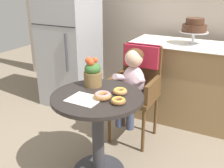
# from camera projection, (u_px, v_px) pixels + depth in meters

# --- Properties ---
(cafe_table) EXTENTS (0.72, 0.72, 0.72)m
(cafe_table) POSITION_uv_depth(u_px,v_px,m) (98.00, 120.00, 2.12)
(cafe_table) COLOR #282321
(cafe_table) RESTS_ON ground
(wicker_chair) EXTENTS (0.42, 0.45, 0.95)m
(wicker_chair) POSITION_uv_depth(u_px,v_px,m) (138.00, 78.00, 2.65)
(wicker_chair) COLOR brown
(wicker_chair) RESTS_ON ground
(seated_child) EXTENTS (0.27, 0.32, 0.73)m
(seated_child) POSITION_uv_depth(u_px,v_px,m) (132.00, 79.00, 2.51)
(seated_child) COLOR silver
(seated_child) RESTS_ON ground
(paper_napkin) EXTENTS (0.25, 0.21, 0.00)m
(paper_napkin) POSITION_uv_depth(u_px,v_px,m) (85.00, 99.00, 1.97)
(paper_napkin) COLOR white
(paper_napkin) RESTS_ON cafe_table
(donut_front) EXTENTS (0.11, 0.11, 0.04)m
(donut_front) POSITION_uv_depth(u_px,v_px,m) (118.00, 101.00, 1.90)
(donut_front) COLOR #936033
(donut_front) RESTS_ON cafe_table
(donut_mid) EXTENTS (0.13, 0.13, 0.05)m
(donut_mid) POSITION_uv_depth(u_px,v_px,m) (103.00, 95.00, 1.98)
(donut_mid) COLOR #AD7542
(donut_mid) RESTS_ON cafe_table
(donut_side) EXTENTS (0.11, 0.11, 0.04)m
(donut_side) POSITION_uv_depth(u_px,v_px,m) (120.00, 91.00, 2.06)
(donut_side) COLOR #AD7542
(donut_side) RESTS_ON cafe_table
(flower_vase) EXTENTS (0.15, 0.15, 0.24)m
(flower_vase) POSITION_uv_depth(u_px,v_px,m) (93.00, 73.00, 2.19)
(flower_vase) COLOR brown
(flower_vase) RESTS_ON cafe_table
(display_counter) EXTENTS (1.56, 0.62, 0.90)m
(display_counter) POSITION_uv_depth(u_px,v_px,m) (199.00, 84.00, 2.98)
(display_counter) COLOR #93754C
(display_counter) RESTS_ON ground
(tiered_cake_stand) EXTENTS (0.30, 0.30, 0.28)m
(tiered_cake_stand) POSITION_uv_depth(u_px,v_px,m) (194.00, 27.00, 2.80)
(tiered_cake_stand) COLOR silver
(tiered_cake_stand) RESTS_ON display_counter
(refrigerator) EXTENTS (0.64, 0.63, 1.70)m
(refrigerator) POSITION_uv_depth(u_px,v_px,m) (69.00, 39.00, 3.35)
(refrigerator) COLOR #9EA0A5
(refrigerator) RESTS_ON ground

